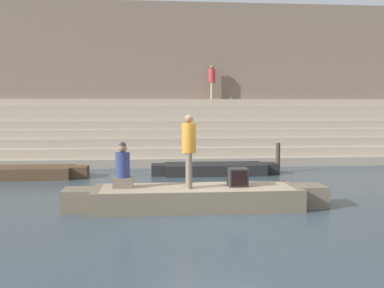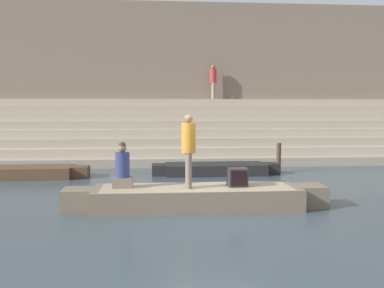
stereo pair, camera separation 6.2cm
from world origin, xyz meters
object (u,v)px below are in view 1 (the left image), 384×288
(mooring_post, at_px, (278,158))
(rowboat_main, at_px, (197,197))
(person_rowing, at_px, (123,169))
(person_on_steps, at_px, (212,79))
(tv_set, at_px, (237,177))
(moored_boat_distant, at_px, (215,169))
(person_standing, at_px, (189,146))
(moored_boat_shore, at_px, (14,172))

(mooring_post, bearing_deg, rowboat_main, -122.36)
(person_rowing, relative_size, person_on_steps, 0.61)
(mooring_post, bearing_deg, tv_set, -114.89)
(person_rowing, distance_m, mooring_post, 7.56)
(moored_boat_distant, relative_size, person_on_steps, 2.58)
(person_rowing, distance_m, person_on_steps, 13.28)
(person_rowing, relative_size, mooring_post, 0.99)
(person_on_steps, bearing_deg, person_standing, 3.23)
(moored_boat_shore, bearing_deg, moored_boat_distant, -1.90)
(person_standing, relative_size, tv_set, 3.77)
(rowboat_main, xyz_separation_m, person_on_steps, (2.06, 12.50, 3.51))
(person_rowing, bearing_deg, rowboat_main, -4.69)
(rowboat_main, bearing_deg, person_on_steps, 82.46)
(person_on_steps, bearing_deg, mooring_post, 25.19)
(person_standing, xyz_separation_m, person_on_steps, (2.26, 12.63, 2.31))
(tv_set, height_order, mooring_post, mooring_post)
(tv_set, relative_size, mooring_post, 0.42)
(mooring_post, height_order, person_on_steps, person_on_steps)
(person_standing, distance_m, moored_boat_shore, 7.57)
(rowboat_main, relative_size, moored_boat_shore, 1.25)
(mooring_post, bearing_deg, moored_boat_shore, -176.77)
(person_standing, bearing_deg, rowboat_main, 26.82)
(rowboat_main, distance_m, person_rowing, 1.82)
(tv_set, bearing_deg, person_rowing, -175.41)
(tv_set, distance_m, person_on_steps, 12.89)
(person_rowing, height_order, person_on_steps, person_on_steps)
(rowboat_main, xyz_separation_m, mooring_post, (3.52, 5.55, 0.27))
(moored_boat_shore, height_order, person_on_steps, person_on_steps)
(tv_set, distance_m, moored_boat_distant, 5.30)
(person_rowing, xyz_separation_m, moored_boat_distant, (2.87, 5.21, -0.72))
(tv_set, bearing_deg, person_standing, -166.64)
(moored_boat_shore, height_order, moored_boat_distant, same)
(tv_set, relative_size, person_on_steps, 0.26)
(tv_set, bearing_deg, mooring_post, 70.87)
(person_standing, bearing_deg, person_on_steps, 74.35)
(tv_set, height_order, moored_boat_distant, tv_set)
(rowboat_main, height_order, person_standing, person_standing)
(rowboat_main, xyz_separation_m, person_rowing, (-1.69, 0.09, 0.66))
(person_standing, height_order, moored_boat_distant, person_standing)
(person_rowing, height_order, moored_boat_shore, person_rowing)
(person_rowing, distance_m, moored_boat_distant, 6.00)
(person_rowing, bearing_deg, person_on_steps, 71.38)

